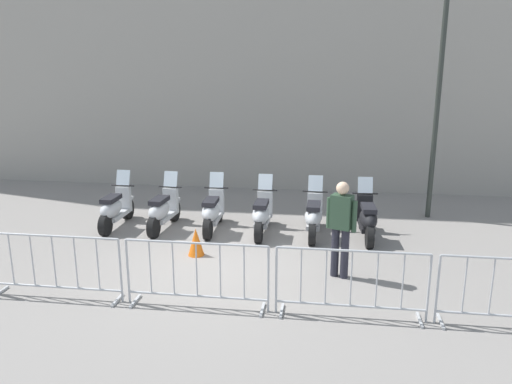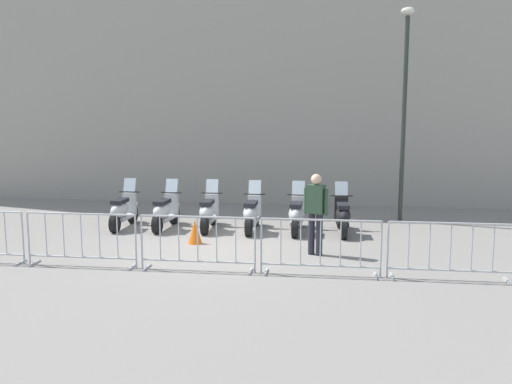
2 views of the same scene
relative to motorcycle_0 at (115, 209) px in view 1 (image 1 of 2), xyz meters
name	(u,v)px [view 1 (image 1 of 2)]	position (x,y,z in m)	size (l,w,h in m)	color
ground_plane	(219,266)	(2.62, -2.14, -0.45)	(120.00, 120.00, 0.00)	gray
motorcycle_0	(115,209)	(0.00, 0.00, 0.00)	(0.59, 1.72, 1.24)	black
motorcycle_1	(163,211)	(1.12, -0.10, 0.00)	(0.65, 1.72, 1.24)	black
motorcycle_2	(212,212)	(2.25, -0.15, 0.00)	(0.56, 1.73, 1.24)	black
motorcycle_3	(262,215)	(3.37, -0.31, 0.00)	(0.58, 1.73, 1.24)	black
motorcycle_4	(314,216)	(4.49, -0.41, 0.00)	(0.59, 1.72, 1.24)	black
motorcycle_5	(367,219)	(5.61, -0.53, 0.00)	(0.56, 1.72, 1.24)	black
barrier_segment_1	(55,267)	(0.14, -3.52, 0.07)	(2.23, 0.64, 1.07)	#B2B5B7
barrier_segment_2	(197,275)	(2.45, -3.76, 0.07)	(2.23, 0.64, 1.07)	#B2B5B7
barrier_segment_3	(351,284)	(4.77, -3.99, 0.07)	(2.23, 0.64, 1.07)	#B2B5B7
street_lamp	(440,73)	(7.41, 1.14, 3.00)	(0.36, 0.36, 5.71)	#2D332D
officer_near_row_end	(341,224)	(4.79, -2.53, 0.53)	(0.50, 0.36, 1.73)	#23232D
traffic_cone	(196,242)	(2.10, -1.60, -0.18)	(0.32, 0.32, 0.55)	orange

